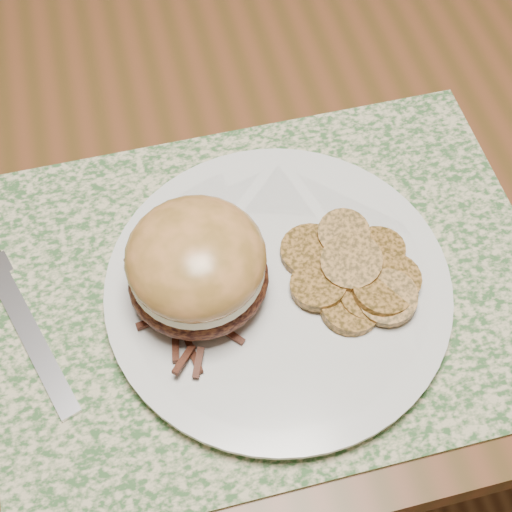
{
  "coord_description": "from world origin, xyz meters",
  "views": [
    {
      "loc": [
        -0.13,
        -0.53,
        1.27
      ],
      "look_at": [
        -0.06,
        -0.25,
        0.79
      ],
      "focal_mm": 50.0,
      "sensor_mm": 36.0,
      "label": 1
    }
  ],
  "objects": [
    {
      "name": "dining_table",
      "position": [
        0.0,
        0.0,
        0.67
      ],
      "size": [
        1.5,
        0.9,
        0.75
      ],
      "color": "brown",
      "rests_on": "ground"
    },
    {
      "name": "roasted_potatoes",
      "position": [
        0.01,
        -0.28,
        0.78
      ],
      "size": [
        0.12,
        0.12,
        0.03
      ],
      "color": "#9D682E",
      "rests_on": "dinner_plate"
    },
    {
      "name": "dinner_plate",
      "position": [
        -0.05,
        -0.27,
        0.76
      ],
      "size": [
        0.26,
        0.26,
        0.02
      ],
      "primitive_type": "cylinder",
      "color": "silver",
      "rests_on": "placemat"
    },
    {
      "name": "placemat",
      "position": [
        -0.05,
        -0.26,
        0.75
      ],
      "size": [
        0.45,
        0.33,
        0.0
      ],
      "primitive_type": "cube",
      "color": "#386031",
      "rests_on": "dining_table"
    },
    {
      "name": "fork",
      "position": [
        -0.25,
        -0.24,
        0.76
      ],
      "size": [
        0.08,
        0.19,
        0.0
      ],
      "rotation": [
        0.0,
        0.0,
        0.32
      ],
      "color": "silver",
      "rests_on": "placemat"
    },
    {
      "name": "pork_sandwich",
      "position": [
        -0.11,
        -0.26,
        0.81
      ],
      "size": [
        0.11,
        0.11,
        0.08
      ],
      "rotation": [
        0.0,
        0.0,
        -0.05
      ],
      "color": "black",
      "rests_on": "dinner_plate"
    },
    {
      "name": "ground",
      "position": [
        0.0,
        0.0,
        0.0
      ],
      "size": [
        3.5,
        3.5,
        0.0
      ],
      "primitive_type": "plane",
      "color": "#56331D",
      "rests_on": "ground"
    }
  ]
}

